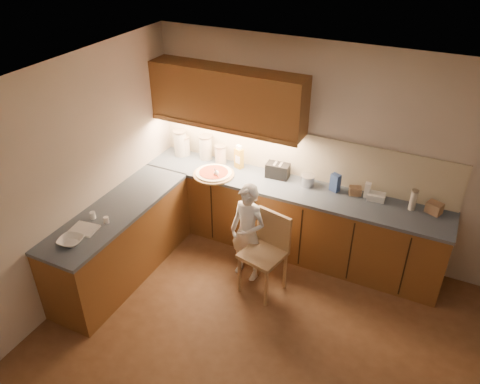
# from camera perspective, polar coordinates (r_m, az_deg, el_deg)

# --- Properties ---
(room) EXTENTS (4.54, 4.50, 2.62)m
(room) POSITION_cam_1_polar(r_m,az_deg,el_deg) (3.78, 2.95, -2.73)
(room) COLOR brown
(room) RESTS_ON ground
(l_counter) EXTENTS (3.77, 2.62, 0.92)m
(l_counter) POSITION_cam_1_polar(r_m,az_deg,el_deg) (5.73, -0.90, -4.07)
(l_counter) COLOR brown
(l_counter) RESTS_ON ground
(backsplash) EXTENTS (3.75, 0.02, 0.58)m
(backsplash) POSITION_cam_1_polar(r_m,az_deg,el_deg) (5.74, 7.28, 4.53)
(backsplash) COLOR beige
(backsplash) RESTS_ON l_counter
(upper_cabinets) EXTENTS (1.95, 0.36, 0.73)m
(upper_cabinets) POSITION_cam_1_polar(r_m,az_deg,el_deg) (5.67, -1.59, 11.47)
(upper_cabinets) COLOR brown
(upper_cabinets) RESTS_ON ground
(pizza_on_board) EXTENTS (0.52, 0.52, 0.21)m
(pizza_on_board) POSITION_cam_1_polar(r_m,az_deg,el_deg) (5.84, -3.22, 2.25)
(pizza_on_board) COLOR tan
(pizza_on_board) RESTS_ON l_counter
(child) EXTENTS (0.50, 0.37, 1.23)m
(child) POSITION_cam_1_polar(r_m,az_deg,el_deg) (5.35, 0.96, -5.01)
(child) COLOR white
(child) RESTS_ON ground
(wooden_chair) EXTENTS (0.52, 0.52, 0.97)m
(wooden_chair) POSITION_cam_1_polar(r_m,az_deg,el_deg) (5.23, 3.32, -6.77)
(wooden_chair) COLOR tan
(wooden_chair) RESTS_ON ground
(mixing_bowl) EXTENTS (0.28, 0.28, 0.06)m
(mixing_bowl) POSITION_cam_1_polar(r_m,az_deg,el_deg) (4.98, -19.94, -5.63)
(mixing_bowl) COLOR silver
(mixing_bowl) RESTS_ON l_counter
(canister_a) EXTENTS (0.18, 0.18, 0.36)m
(canister_a) POSITION_cam_1_polar(r_m,az_deg,el_deg) (6.29, -7.29, 5.96)
(canister_a) COLOR beige
(canister_a) RESTS_ON l_counter
(canister_b) EXTENTS (0.15, 0.15, 0.26)m
(canister_b) POSITION_cam_1_polar(r_m,az_deg,el_deg) (6.32, -6.77, 5.64)
(canister_b) COLOR silver
(canister_b) RESTS_ON l_counter
(canister_c) EXTENTS (0.18, 0.18, 0.33)m
(canister_c) POSITION_cam_1_polar(r_m,az_deg,el_deg) (6.18, -4.22, 5.47)
(canister_c) COLOR beige
(canister_c) RESTS_ON l_counter
(canister_d) EXTENTS (0.15, 0.15, 0.25)m
(canister_d) POSITION_cam_1_polar(r_m,az_deg,el_deg) (6.07, -2.38, 4.63)
(canister_d) COLOR beige
(canister_d) RESTS_ON l_counter
(oil_jug) EXTENTS (0.12, 0.11, 0.31)m
(oil_jug) POSITION_cam_1_polar(r_m,az_deg,el_deg) (5.95, -0.13, 4.22)
(oil_jug) COLOR gold
(oil_jug) RESTS_ON l_counter
(toaster) EXTENTS (0.29, 0.18, 0.19)m
(toaster) POSITION_cam_1_polar(r_m,az_deg,el_deg) (5.78, 4.61, 2.63)
(toaster) COLOR black
(toaster) RESTS_ON l_counter
(steel_pot) EXTENTS (0.18, 0.18, 0.13)m
(steel_pot) POSITION_cam_1_polar(r_m,az_deg,el_deg) (5.66, 8.25, 1.43)
(steel_pot) COLOR #B4B4BA
(steel_pot) RESTS_ON l_counter
(blue_box) EXTENTS (0.13, 0.11, 0.22)m
(blue_box) POSITION_cam_1_polar(r_m,az_deg,el_deg) (5.58, 11.54, 1.12)
(blue_box) COLOR #304B90
(blue_box) RESTS_ON l_counter
(card_box_a) EXTENTS (0.16, 0.14, 0.10)m
(card_box_a) POSITION_cam_1_polar(r_m,az_deg,el_deg) (5.59, 13.86, 0.14)
(card_box_a) COLOR #A17B57
(card_box_a) RESTS_ON l_counter
(white_bottle) EXTENTS (0.06, 0.06, 0.19)m
(white_bottle) POSITION_cam_1_polar(r_m,az_deg,el_deg) (5.55, 15.27, 0.21)
(white_bottle) COLOR silver
(white_bottle) RESTS_ON l_counter
(flat_pack) EXTENTS (0.20, 0.15, 0.08)m
(flat_pack) POSITION_cam_1_polar(r_m,az_deg,el_deg) (5.56, 16.27, -0.54)
(flat_pack) COLOR white
(flat_pack) RESTS_ON l_counter
(tall_jar) EXTENTS (0.08, 0.08, 0.25)m
(tall_jar) POSITION_cam_1_polar(r_m,az_deg,el_deg) (5.47, 20.38, -0.89)
(tall_jar) COLOR silver
(tall_jar) RESTS_ON l_counter
(card_box_b) EXTENTS (0.20, 0.18, 0.12)m
(card_box_b) POSITION_cam_1_polar(r_m,az_deg,el_deg) (5.53, 22.61, -1.80)
(card_box_b) COLOR tan
(card_box_b) RESTS_ON l_counter
(dough_cloth) EXTENTS (0.29, 0.24, 0.02)m
(dough_cloth) POSITION_cam_1_polar(r_m,az_deg,el_deg) (5.14, -18.45, -4.30)
(dough_cloth) COLOR silver
(dough_cloth) RESTS_ON l_counter
(spice_jar_a) EXTENTS (0.08, 0.08, 0.08)m
(spice_jar_a) POSITION_cam_1_polar(r_m,az_deg,el_deg) (5.27, -17.52, -2.72)
(spice_jar_a) COLOR white
(spice_jar_a) RESTS_ON l_counter
(spice_jar_b) EXTENTS (0.07, 0.07, 0.07)m
(spice_jar_b) POSITION_cam_1_polar(r_m,az_deg,el_deg) (5.16, -16.00, -3.32)
(spice_jar_b) COLOR white
(spice_jar_b) RESTS_ON l_counter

